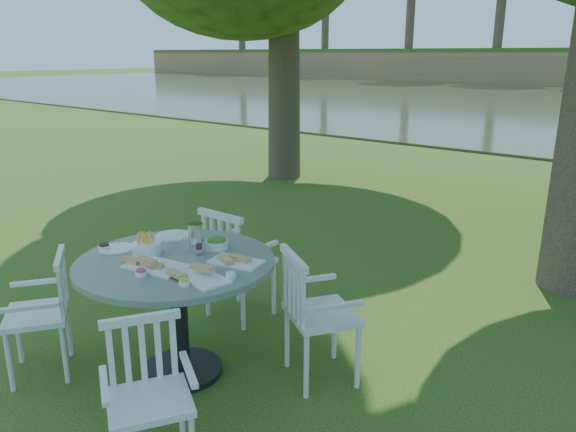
% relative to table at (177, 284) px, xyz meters
% --- Properties ---
extents(ground, '(140.00, 140.00, 0.00)m').
position_rel_table_xyz_m(ground, '(-0.07, 1.05, -0.67)').
color(ground, '#203E0C').
rests_on(ground, ground).
extents(table, '(1.31, 1.31, 0.84)m').
position_rel_table_xyz_m(table, '(0.00, 0.00, 0.00)').
color(table, black).
rests_on(table, ground).
extents(chair_ne, '(0.62, 0.61, 0.91)m').
position_rel_table_xyz_m(chair_ne, '(0.73, 0.51, -0.13)').
color(chair_ne, silver).
rests_on(chair_ne, ground).
extents(chair_nw, '(0.48, 0.45, 0.95)m').
position_rel_table_xyz_m(chair_nw, '(-0.32, 0.82, -0.11)').
color(chair_nw, silver).
rests_on(chair_nw, ground).
extents(chair_sw, '(0.58, 0.58, 0.86)m').
position_rel_table_xyz_m(chair_sw, '(-0.70, -0.54, -0.16)').
color(chair_sw, silver).
rests_on(chair_sw, ground).
extents(chair_se, '(0.55, 0.56, 0.83)m').
position_rel_table_xyz_m(chair_se, '(0.57, -0.69, -0.18)').
color(chair_se, silver).
rests_on(chair_se, ground).
extents(tableware, '(1.17, 0.79, 0.21)m').
position_rel_table_xyz_m(tableware, '(-0.05, 0.06, 0.22)').
color(tableware, white).
rests_on(tableware, table).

